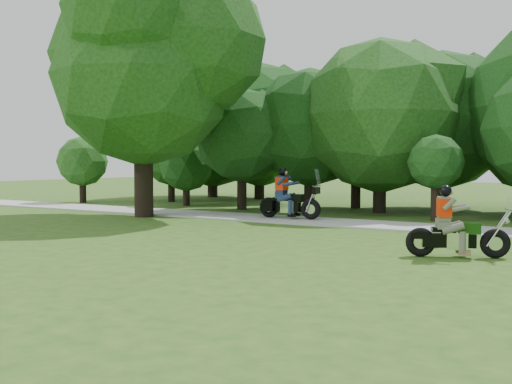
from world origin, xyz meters
The scene contains 5 objects.
ground centered at (0.00, 0.00, 0.00)m, with size 100.00×100.00×0.00m, color #284F16.
walkway centered at (0.00, 8.00, 0.03)m, with size 60.00×2.20×0.06m, color #ACACA6.
big_tree_west centered at (-10.54, 6.85, 5.76)m, with size 8.64×6.56×9.96m.
chopper_motorcycle centered at (1.07, 3.17, 0.56)m, with size 2.04×1.14×1.51m.
touring_motorcycle centered at (-5.51, 8.08, 0.69)m, with size 2.28×0.72×1.73m.
Camera 1 is at (3.69, -8.98, 1.98)m, focal length 40.00 mm.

